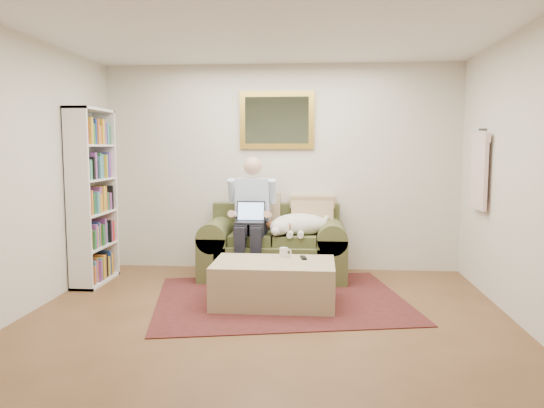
# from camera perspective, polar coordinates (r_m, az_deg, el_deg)

# --- Properties ---
(room_shell) EXTENTS (4.51, 5.00, 2.61)m
(room_shell) POSITION_cam_1_polar(r_m,az_deg,el_deg) (4.62, -0.84, 2.86)
(room_shell) COLOR brown
(room_shell) RESTS_ON ground
(rug) EXTENTS (2.85, 2.46, 0.01)m
(rug) POSITION_cam_1_polar(r_m,az_deg,el_deg) (5.55, 0.92, -10.19)
(rug) COLOR #341A14
(rug) RESTS_ON room_shell
(sofa) EXTENTS (1.72, 0.87, 1.03)m
(sofa) POSITION_cam_1_polar(r_m,az_deg,el_deg) (6.41, 0.22, -5.25)
(sofa) COLOR #4F502A
(sofa) RESTS_ON room_shell
(seated_man) EXTENTS (0.57, 0.81, 1.45)m
(seated_man) POSITION_cam_1_polar(r_m,az_deg,el_deg) (6.21, -2.27, -1.63)
(seated_man) COLOR #8CA9D8
(seated_man) RESTS_ON sofa
(laptop) EXTENTS (0.33, 0.26, 0.24)m
(laptop) POSITION_cam_1_polar(r_m,az_deg,el_deg) (6.14, -2.35, -1.39)
(laptop) COLOR black
(laptop) RESTS_ON seated_man
(sleeping_dog) EXTENTS (0.71, 0.45, 0.26)m
(sleeping_dog) POSITION_cam_1_polar(r_m,az_deg,el_deg) (6.25, 2.98, -2.20)
(sleeping_dog) COLOR white
(sleeping_dog) RESTS_ON sofa
(ottoman) EXTENTS (1.20, 0.77, 0.43)m
(ottoman) POSITION_cam_1_polar(r_m,az_deg,el_deg) (5.33, 0.20, -8.49)
(ottoman) COLOR tan
(ottoman) RESTS_ON room_shell
(coffee_mug) EXTENTS (0.08, 0.08, 0.10)m
(coffee_mug) POSITION_cam_1_polar(r_m,az_deg,el_deg) (5.47, 1.26, -5.23)
(coffee_mug) COLOR white
(coffee_mug) RESTS_ON ottoman
(tv_remote) EXTENTS (0.08, 0.16, 0.02)m
(tv_remote) POSITION_cam_1_polar(r_m,az_deg,el_deg) (5.42, 3.39, -5.79)
(tv_remote) COLOR black
(tv_remote) RESTS_ON ottoman
(bookshelf) EXTENTS (0.28, 0.80, 2.00)m
(bookshelf) POSITION_cam_1_polar(r_m,az_deg,el_deg) (6.39, -18.76, 0.76)
(bookshelf) COLOR white
(bookshelf) RESTS_ON room_shell
(wall_mirror) EXTENTS (0.94, 0.04, 0.72)m
(wall_mirror) POSITION_cam_1_polar(r_m,az_deg,el_deg) (6.74, 0.53, 9.00)
(wall_mirror) COLOR gold
(wall_mirror) RESTS_ON room_shell
(hanging_shirt) EXTENTS (0.06, 0.52, 0.90)m
(hanging_shirt) POSITION_cam_1_polar(r_m,az_deg,el_deg) (6.09, 21.40, 3.71)
(hanging_shirt) COLOR #FCD3D0
(hanging_shirt) RESTS_ON room_shell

